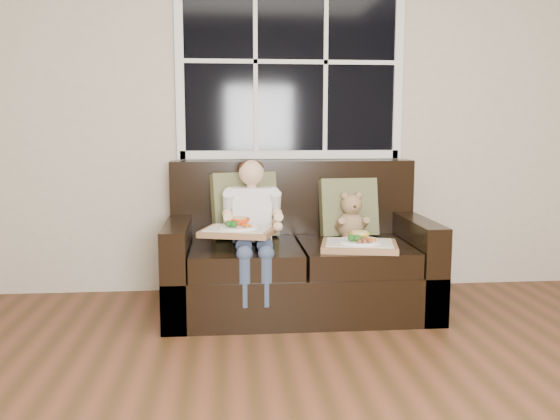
{
  "coord_description": "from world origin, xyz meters",
  "views": [
    {
      "loc": [
        -0.51,
        -1.8,
        1.19
      ],
      "look_at": [
        -0.18,
        1.85,
        0.68
      ],
      "focal_mm": 38.0,
      "sensor_mm": 36.0,
      "label": 1
    }
  ],
  "objects": [
    {
      "name": "pillow_right",
      "position": [
        0.32,
        2.17,
        0.65
      ],
      "size": [
        0.4,
        0.21,
        0.4
      ],
      "rotation": [
        -0.21,
        0.0,
        0.08
      ],
      "color": "#646840",
      "rests_on": "loveseat"
    },
    {
      "name": "teddy_bear",
      "position": [
        0.31,
        2.05,
        0.58
      ],
      "size": [
        0.2,
        0.25,
        0.33
      ],
      "rotation": [
        0.0,
        0.0,
        0.06
      ],
      "color": "#9B7852",
      "rests_on": "loveseat"
    },
    {
      "name": "pillow_left",
      "position": [
        -0.39,
        2.17,
        0.67
      ],
      "size": [
        0.47,
        0.3,
        0.45
      ],
      "rotation": [
        -0.21,
        0.0,
        0.25
      ],
      "color": "#646840",
      "rests_on": "loveseat"
    },
    {
      "name": "child",
      "position": [
        -0.35,
        1.9,
        0.63
      ],
      "size": [
        0.36,
        0.59,
        0.83
      ],
      "color": "silver",
      "rests_on": "loveseat"
    },
    {
      "name": "loveseat",
      "position": [
        -0.05,
        2.02,
        0.31
      ],
      "size": [
        1.7,
        0.92,
        0.96
      ],
      "color": "black",
      "rests_on": "ground"
    },
    {
      "name": "tray_right",
      "position": [
        0.29,
        1.71,
        0.48
      ],
      "size": [
        0.52,
        0.43,
        0.1
      ],
      "rotation": [
        0.0,
        0.0,
        -0.21
      ],
      "color": "#9E6747",
      "rests_on": "loveseat"
    },
    {
      "name": "tray_left",
      "position": [
        -0.45,
        1.75,
        0.58
      ],
      "size": [
        0.5,
        0.43,
        0.1
      ],
      "rotation": [
        0.0,
        0.0,
        -0.29
      ],
      "color": "#9E6747",
      "rests_on": "child"
    },
    {
      "name": "window_back",
      "position": [
        -0.05,
        2.48,
        1.65
      ],
      "size": [
        1.62,
        0.04,
        1.37
      ],
      "color": "black",
      "rests_on": "room_walls"
    }
  ]
}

